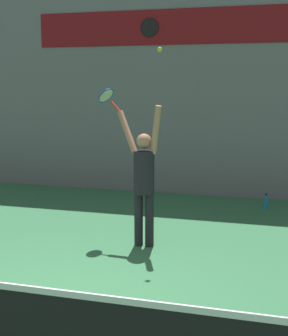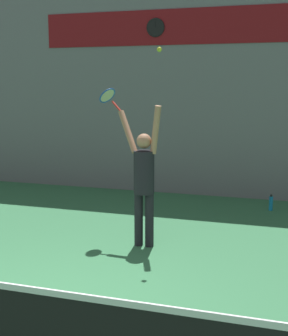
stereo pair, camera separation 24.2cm
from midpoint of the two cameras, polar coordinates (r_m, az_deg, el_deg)
ground_plane at (r=5.13m, az=-13.93°, el=-18.27°), size 18.00×18.00×0.00m
back_wall at (r=10.34m, az=2.48°, el=10.62°), size 18.00×0.10×5.00m
sponsor_banner at (r=10.35m, az=2.45°, el=16.80°), size 5.99×0.02×0.74m
scoreboard_clock at (r=10.43m, az=-0.01°, el=16.76°), size 0.40×0.04×0.40m
tennis_player at (r=6.93m, az=-1.03°, el=-1.12°), size 0.80×0.46×2.13m
tennis_racket at (r=7.35m, az=-5.49°, el=8.64°), size 0.43×0.35×0.37m
tennis_ball at (r=6.64m, az=0.86°, el=14.25°), size 0.07×0.07×0.07m
water_bottle at (r=9.45m, az=13.94°, el=-4.05°), size 0.07×0.07×0.32m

